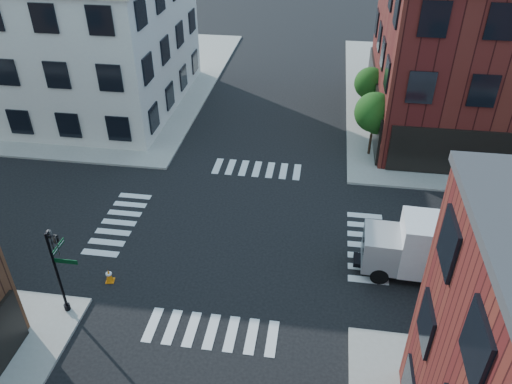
{
  "coord_description": "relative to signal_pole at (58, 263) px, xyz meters",
  "views": [
    {
      "loc": [
        4.11,
        -21.41,
        17.44
      ],
      "look_at": [
        0.88,
        0.58,
        2.5
      ],
      "focal_mm": 35.0,
      "sensor_mm": 36.0,
      "label": 1
    }
  ],
  "objects": [
    {
      "name": "building_nw",
      "position": [
        -12.28,
        22.68,
        2.64
      ],
      "size": [
        22.0,
        16.0,
        11.0
      ],
      "primitive_type": "cube",
      "color": "silver",
      "rests_on": "ground"
    },
    {
      "name": "sidewalk_nw",
      "position": [
        -14.28,
        27.68,
        -2.78
      ],
      "size": [
        30.0,
        30.0,
        0.15
      ],
      "primitive_type": "cube",
      "color": "gray",
      "rests_on": "ground"
    },
    {
      "name": "tree_near",
      "position": [
        14.28,
        16.65,
        0.3
      ],
      "size": [
        2.69,
        2.69,
        4.49
      ],
      "color": "black",
      "rests_on": "ground"
    },
    {
      "name": "tree_far",
      "position": [
        14.28,
        22.65,
        0.02
      ],
      "size": [
        2.43,
        2.43,
        4.07
      ],
      "color": "black",
      "rests_on": "ground"
    },
    {
      "name": "traffic_cone",
      "position": [
        1.06,
        2.05,
        -2.49
      ],
      "size": [
        0.48,
        0.48,
        0.75
      ],
      "rotation": [
        0.0,
        0.0,
        0.2
      ],
      "color": "orange",
      "rests_on": "ground"
    },
    {
      "name": "signal_pole",
      "position": [
        0.0,
        0.0,
        0.0
      ],
      "size": [
        1.29,
        1.24,
        4.6
      ],
      "color": "black",
      "rests_on": "ground"
    },
    {
      "name": "ground",
      "position": [
        6.72,
        6.68,
        -2.86
      ],
      "size": [
        120.0,
        120.0,
        0.0
      ],
      "primitive_type": "plane",
      "color": "black",
      "rests_on": "ground"
    },
    {
      "name": "box_truck",
      "position": [
        17.03,
        4.76,
        -1.14
      ],
      "size": [
        7.38,
        2.46,
        3.3
      ],
      "rotation": [
        0.0,
        0.0,
        -0.03
      ],
      "color": "silver",
      "rests_on": "ground"
    }
  ]
}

